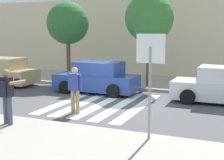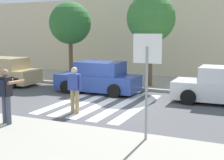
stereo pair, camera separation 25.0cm
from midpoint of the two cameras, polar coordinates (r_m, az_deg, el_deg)
The scene contains 16 objects.
ground_plane at distance 12.98m, azimuth -1.51°, elevation -4.52°, with size 120.00×120.00×0.00m, color #4C4C4F.
sidewalk_far at distance 18.46m, azimuth 6.59°, elevation -0.37°, with size 60.00×4.80×0.14m, color #9E998C.
building_facade_far at distance 22.47m, azimuth 10.14°, elevation 7.71°, with size 56.00×4.00×5.24m, color beige.
crosswalk_stripe_0 at distance 13.90m, azimuth -7.11°, elevation -3.67°, with size 0.44×5.20×0.01m, color silver.
crosswalk_stripe_1 at distance 13.51m, azimuth -4.21°, elevation -3.99°, with size 0.44×5.20×0.01m, color silver.
crosswalk_stripe_2 at distance 13.16m, azimuth -1.13°, elevation -4.32°, with size 0.44×5.20×0.01m, color silver.
crosswalk_stripe_3 at distance 12.85m, azimuth 2.11°, elevation -4.65°, with size 0.44×5.20×0.01m, color silver.
crosswalk_stripe_4 at distance 12.58m, azimuth 5.50°, elevation -4.97°, with size 0.44×5.20×0.01m, color silver.
stop_sign at distance 8.14m, azimuth 7.32°, elevation 3.08°, with size 0.76×0.08×2.80m.
photographer_with_backpack at distance 10.12m, azimuth -18.32°, elevation -2.01°, with size 0.68×0.91×1.72m.
pedestrian_crossing at distance 11.48m, azimuth -6.25°, elevation -1.36°, with size 0.58×0.24×1.72m.
parked_car_tan at distance 18.83m, azimuth -18.63°, elevation 1.42°, with size 4.10×1.92×1.55m.
parked_car_blue at distance 15.42m, azimuth -2.05°, elevation 0.34°, with size 4.10×1.92×1.55m.
parked_car_white at distance 13.90m, azimuth 20.32°, elevation -1.13°, with size 4.10×1.92×1.55m.
street_tree_west at distance 18.81m, azimuth -7.27°, elevation 10.23°, with size 2.48×2.48×4.61m.
street_tree_center at distance 16.59m, azimuth 7.57°, elevation 11.13°, with size 2.54×2.54×4.84m.
Camera 2 is at (5.60, -11.33, 2.98)m, focal length 50.00 mm.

